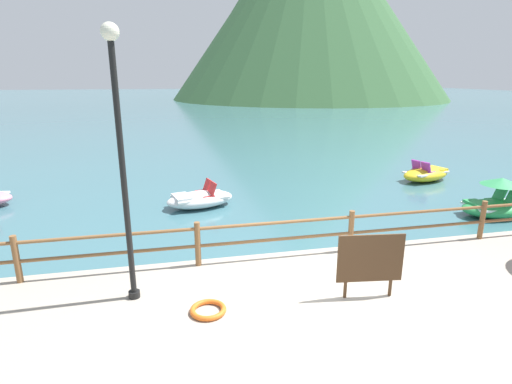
{
  "coord_description": "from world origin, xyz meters",
  "views": [
    {
      "loc": [
        -2.16,
        -6.22,
        4.2
      ],
      "look_at": [
        0.28,
        5.0,
        0.9
      ],
      "focal_mm": 28.34,
      "sensor_mm": 36.0,
      "label": 1
    }
  ],
  "objects_px": {
    "lamp_post": "(120,146)",
    "pedal_boat_1": "(426,174)",
    "pedal_boat_4": "(496,203)",
    "life_ring": "(208,310)",
    "sign_board": "(370,259)",
    "pedal_boat_2": "(200,199)"
  },
  "relations": [
    {
      "from": "pedal_boat_2",
      "to": "life_ring",
      "type": "bearing_deg",
      "value": -93.44
    },
    {
      "from": "lamp_post",
      "to": "life_ring",
      "type": "height_order",
      "value": "lamp_post"
    },
    {
      "from": "lamp_post",
      "to": "pedal_boat_4",
      "type": "height_order",
      "value": "lamp_post"
    },
    {
      "from": "sign_board",
      "to": "pedal_boat_1",
      "type": "height_order",
      "value": "sign_board"
    },
    {
      "from": "life_ring",
      "to": "lamp_post",
      "type": "bearing_deg",
      "value": 148.48
    },
    {
      "from": "life_ring",
      "to": "pedal_boat_2",
      "type": "height_order",
      "value": "pedal_boat_2"
    },
    {
      "from": "lamp_post",
      "to": "sign_board",
      "type": "relative_size",
      "value": 3.85
    },
    {
      "from": "life_ring",
      "to": "pedal_boat_1",
      "type": "relative_size",
      "value": 0.24
    },
    {
      "from": "lamp_post",
      "to": "pedal_boat_4",
      "type": "distance_m",
      "value": 11.4
    },
    {
      "from": "lamp_post",
      "to": "pedal_boat_2",
      "type": "height_order",
      "value": "lamp_post"
    },
    {
      "from": "pedal_boat_1",
      "to": "pedal_boat_2",
      "type": "relative_size",
      "value": 1.04
    },
    {
      "from": "life_ring",
      "to": "pedal_boat_2",
      "type": "relative_size",
      "value": 0.25
    },
    {
      "from": "pedal_boat_2",
      "to": "lamp_post",
      "type": "bearing_deg",
      "value": -104.95
    },
    {
      "from": "pedal_boat_1",
      "to": "pedal_boat_4",
      "type": "distance_m",
      "value": 4.42
    },
    {
      "from": "sign_board",
      "to": "pedal_boat_2",
      "type": "relative_size",
      "value": 0.48
    },
    {
      "from": "lamp_post",
      "to": "pedal_boat_1",
      "type": "relative_size",
      "value": 1.78
    },
    {
      "from": "life_ring",
      "to": "pedal_boat_1",
      "type": "height_order",
      "value": "pedal_boat_1"
    },
    {
      "from": "pedal_boat_1",
      "to": "lamp_post",
      "type": "bearing_deg",
      "value": -145.25
    },
    {
      "from": "pedal_boat_4",
      "to": "pedal_boat_2",
      "type": "bearing_deg",
      "value": 162.19
    },
    {
      "from": "pedal_boat_1",
      "to": "pedal_boat_4",
      "type": "relative_size",
      "value": 1.19
    },
    {
      "from": "lamp_post",
      "to": "life_ring",
      "type": "bearing_deg",
      "value": -31.52
    },
    {
      "from": "pedal_boat_4",
      "to": "life_ring",
      "type": "bearing_deg",
      "value": -156.24
    }
  ]
}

